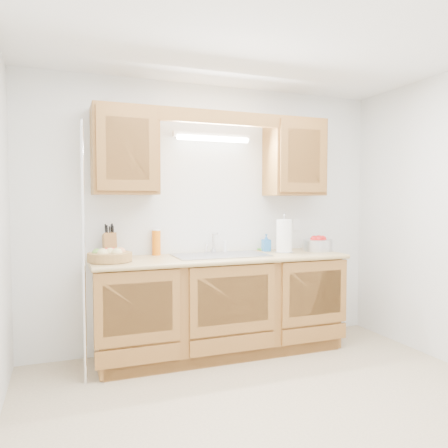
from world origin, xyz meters
name	(u,v)px	position (x,y,z in m)	size (l,w,h in m)	color
room	(285,223)	(0.00, 0.00, 1.25)	(3.52, 3.50, 2.50)	#C5B08E
base_cabinets	(221,306)	(0.00, 1.20, 0.44)	(2.20, 0.60, 0.86)	olive
countertop	(221,258)	(0.00, 1.19, 0.88)	(2.30, 0.63, 0.04)	tan
upper_cabinet_left	(125,151)	(-0.83, 1.33, 1.83)	(0.55, 0.33, 0.75)	olive
upper_cabinet_right	(294,158)	(0.83, 1.33, 1.83)	(0.55, 0.33, 0.75)	olive
valance	(221,117)	(0.00, 1.19, 2.14)	(2.20, 0.05, 0.12)	olive
fluorescent_fixture	(213,137)	(0.00, 1.42, 2.00)	(0.76, 0.08, 0.08)	white
sink	(221,263)	(0.00, 1.21, 0.83)	(0.84, 0.46, 0.36)	#9E9EA3
wire_shelf_pole	(84,253)	(-1.20, 0.94, 1.00)	(0.03, 0.03, 2.00)	silver
outlet_plate	(296,225)	(0.95, 1.49, 1.15)	(0.08, 0.01, 0.12)	white
fruit_basket	(110,256)	(-0.99, 1.14, 0.95)	(0.38, 0.38, 0.11)	#B38448
knife_block	(110,245)	(-0.96, 1.38, 1.01)	(0.12, 0.18, 0.31)	olive
orange_canister	(156,242)	(-0.54, 1.44, 1.02)	(0.10, 0.10, 0.24)	orange
soap_bottle	(266,243)	(0.54, 1.37, 0.99)	(0.08, 0.08, 0.17)	#256CBA
sponge	(263,250)	(0.54, 1.44, 0.91)	(0.11, 0.09, 0.02)	#CC333F
paper_towel	(284,236)	(0.64, 1.18, 1.06)	(0.18, 0.18, 0.38)	silver
apple_bowl	(317,244)	(1.03, 1.22, 0.97)	(0.32, 0.32, 0.15)	silver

